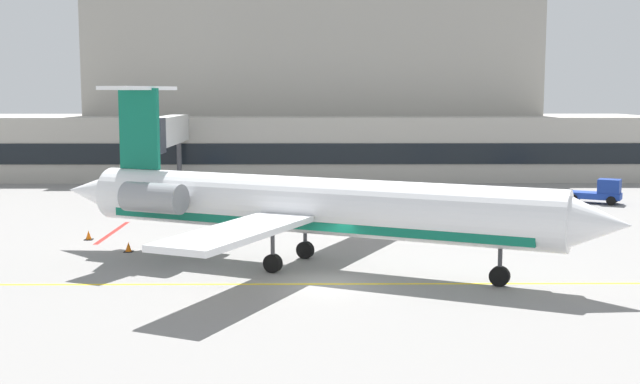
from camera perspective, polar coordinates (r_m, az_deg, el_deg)
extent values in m
cube|color=gray|center=(36.27, 0.45, -6.59)|extent=(120.00, 120.00, 0.10)
cube|color=yellow|center=(36.04, 0.46, -6.59)|extent=(108.00, 0.24, 0.01)
cube|color=red|center=(50.78, -14.59, -2.81)|extent=(0.30, 8.00, 0.01)
cube|color=#ADA89E|center=(82.93, -3.76, 3.32)|extent=(78.18, 14.76, 6.22)
cube|color=#9F9A91|center=(86.39, -0.49, 9.58)|extent=(46.82, 10.33, 12.14)
cube|color=black|center=(75.55, -4.07, 2.74)|extent=(75.05, 0.12, 1.97)
cube|color=silver|center=(69.20, -10.86, 4.33)|extent=(1.40, 14.46, 2.40)
cube|color=#2D333D|center=(61.23, -12.22, 3.96)|extent=(2.40, 2.00, 2.64)
cylinder|color=#4C4C51|center=(75.05, -10.03, 2.04)|extent=(0.44, 0.44, 4.16)
cylinder|color=#4C4C51|center=(63.14, -11.83, 1.07)|extent=(0.44, 0.44, 4.16)
cylinder|color=white|center=(38.84, -0.60, -0.96)|extent=(23.14, 12.77, 2.75)
cube|color=#0C664C|center=(38.95, -0.60, -2.06)|extent=(20.83, 11.50, 0.50)
cone|color=white|center=(35.38, 18.98, -2.14)|extent=(3.89, 3.73, 2.70)
cone|color=white|center=(46.09, -15.83, 0.04)|extent=(4.24, 3.64, 2.34)
cube|color=white|center=(44.61, 1.91, -0.45)|extent=(6.52, 9.61, 0.28)
cube|color=white|center=(33.95, -5.95, -2.87)|extent=(6.52, 9.61, 0.28)
cylinder|color=gray|center=(44.45, -8.50, 0.25)|extent=(3.64, 2.77, 1.52)
cylinder|color=gray|center=(40.91, -11.81, -0.41)|extent=(3.64, 2.77, 1.52)
cube|color=#0C664C|center=(43.81, -12.80, 4.43)|extent=(2.35, 1.27, 4.32)
cube|color=white|center=(43.77, -12.88, 7.25)|extent=(3.61, 4.81, 0.20)
cylinder|color=#3F3F44|center=(36.25, 12.75, -4.57)|extent=(0.20, 0.20, 1.26)
cylinder|color=black|center=(36.43, 12.71, -5.89)|extent=(0.96, 0.70, 0.90)
cylinder|color=#3F3F44|center=(41.23, -1.07, -3.00)|extent=(0.20, 0.20, 1.26)
cylinder|color=black|center=(41.39, -1.07, -4.17)|extent=(0.96, 0.70, 0.90)
cylinder|color=#3F3F44|center=(38.08, -3.40, -3.85)|extent=(0.20, 0.20, 1.26)
cylinder|color=black|center=(38.26, -3.39, -5.11)|extent=(0.96, 0.70, 0.90)
cube|color=#19389E|center=(65.74, 18.97, -0.24)|extent=(4.29, 3.29, 0.49)
cube|color=navy|center=(65.49, 19.98, 0.39)|extent=(2.09, 1.99, 1.09)
cylinder|color=black|center=(66.33, 20.28, -0.44)|extent=(0.75, 0.58, 0.70)
cylinder|color=black|center=(64.81, 20.09, -0.60)|extent=(0.75, 0.58, 0.70)
cylinder|color=black|center=(66.76, 17.87, -0.30)|extent=(0.75, 0.58, 0.70)
cylinder|color=black|center=(65.25, 17.63, -0.45)|extent=(0.75, 0.58, 0.70)
cube|color=#1E4CB2|center=(65.94, -9.05, 0.12)|extent=(3.30, 1.78, 0.58)
cube|color=#1A4197|center=(66.08, -9.80, 0.88)|extent=(1.41, 1.41, 1.15)
cylinder|color=black|center=(65.61, -10.13, -0.19)|extent=(0.73, 0.36, 0.70)
cylinder|color=black|center=(66.95, -9.79, -0.04)|extent=(0.73, 0.36, 0.70)
cylinder|color=black|center=(65.02, -8.27, -0.22)|extent=(0.73, 0.36, 0.70)
cylinder|color=black|center=(66.37, -7.96, -0.06)|extent=(0.73, 0.36, 0.70)
cube|color=#1E4CB2|center=(51.32, 16.41, -2.02)|extent=(3.12, 1.92, 0.62)
cube|color=#1A4197|center=(50.96, 15.51, -1.04)|extent=(1.26, 1.72, 1.16)
cylinder|color=black|center=(50.17, 15.52, -2.55)|extent=(0.70, 0.29, 0.70)
cylinder|color=black|center=(51.98, 14.96, -2.21)|extent=(0.70, 0.29, 0.70)
cylinder|color=black|center=(50.80, 17.88, -2.52)|extent=(0.70, 0.29, 0.70)
cylinder|color=black|center=(52.58, 17.25, -2.18)|extent=(0.70, 0.29, 0.70)
cone|color=orange|center=(44.34, -13.53, -3.84)|extent=(0.36, 0.36, 0.55)
cube|color=black|center=(44.39, -13.52, -4.16)|extent=(0.47, 0.47, 0.04)
cone|color=orange|center=(48.57, -16.21, -2.98)|extent=(0.36, 0.36, 0.55)
cube|color=black|center=(48.61, -16.20, -3.28)|extent=(0.47, 0.47, 0.04)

